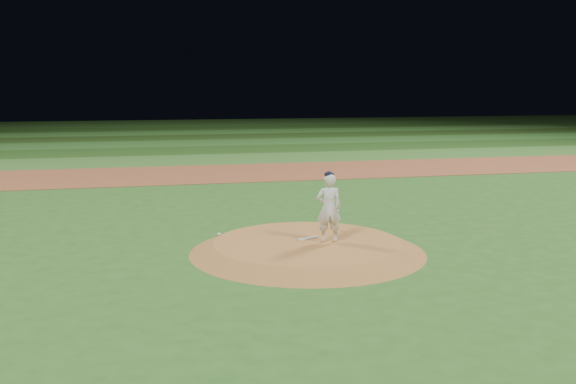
# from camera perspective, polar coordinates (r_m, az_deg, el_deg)

# --- Properties ---
(ground) EXTENTS (120.00, 120.00, 0.00)m
(ground) POSITION_cam_1_polar(r_m,az_deg,el_deg) (15.08, 1.73, -5.35)
(ground) COLOR #285A1D
(ground) RESTS_ON ground
(infield_dirt_band) EXTENTS (70.00, 6.00, 0.02)m
(infield_dirt_band) POSITION_cam_1_polar(r_m,az_deg,el_deg) (28.60, -5.47, 1.69)
(infield_dirt_band) COLOR brown
(infield_dirt_band) RESTS_ON ground
(outfield_stripe_0) EXTENTS (70.00, 5.00, 0.02)m
(outfield_stripe_0) POSITION_cam_1_polar(r_m,az_deg,el_deg) (34.01, -6.72, 2.90)
(outfield_stripe_0) COLOR #356A26
(outfield_stripe_0) RESTS_ON ground
(outfield_stripe_1) EXTENTS (70.00, 5.00, 0.02)m
(outfield_stripe_1) POSITION_cam_1_polar(r_m,az_deg,el_deg) (38.96, -7.56, 3.71)
(outfield_stripe_1) COLOR #204817
(outfield_stripe_1) RESTS_ON ground
(outfield_stripe_2) EXTENTS (70.00, 5.00, 0.02)m
(outfield_stripe_2) POSITION_cam_1_polar(r_m,az_deg,el_deg) (43.92, -8.20, 4.34)
(outfield_stripe_2) COLOR #2B6324
(outfield_stripe_2) RESTS_ON ground
(outfield_stripe_3) EXTENTS (70.00, 5.00, 0.02)m
(outfield_stripe_3) POSITION_cam_1_polar(r_m,az_deg,el_deg) (48.88, -8.72, 4.84)
(outfield_stripe_3) COLOR #214115
(outfield_stripe_3) RESTS_ON ground
(outfield_stripe_4) EXTENTS (70.00, 5.00, 0.02)m
(outfield_stripe_4) POSITION_cam_1_polar(r_m,az_deg,el_deg) (53.86, -9.14, 5.24)
(outfield_stripe_4) COLOR #316C27
(outfield_stripe_4) RESTS_ON ground
(outfield_stripe_5) EXTENTS (70.00, 5.00, 0.02)m
(outfield_stripe_5) POSITION_cam_1_polar(r_m,az_deg,el_deg) (58.83, -9.49, 5.58)
(outfield_stripe_5) COLOR #214917
(outfield_stripe_5) RESTS_ON ground
(pitchers_mound) EXTENTS (5.50, 5.50, 0.25)m
(pitchers_mound) POSITION_cam_1_polar(r_m,az_deg,el_deg) (15.05, 1.74, -4.89)
(pitchers_mound) COLOR #A46932
(pitchers_mound) RESTS_ON ground
(pitching_rubber) EXTENTS (0.56, 0.36, 0.03)m
(pitching_rubber) POSITION_cam_1_polar(r_m,az_deg,el_deg) (15.27, 1.76, -4.14)
(pitching_rubber) COLOR beige
(pitching_rubber) RESTS_ON pitchers_mound
(rosin_bag) EXTENTS (0.10, 0.10, 0.06)m
(rosin_bag) POSITION_cam_1_polar(r_m,az_deg,el_deg) (15.72, -6.16, -3.74)
(rosin_bag) COLOR silver
(rosin_bag) RESTS_ON pitchers_mound
(pitcher_on_mound) EXTENTS (0.62, 0.44, 1.66)m
(pitcher_on_mound) POSITION_cam_1_polar(r_m,az_deg,el_deg) (14.85, 3.65, -1.38)
(pitcher_on_mound) COLOR white
(pitcher_on_mound) RESTS_ON pitchers_mound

